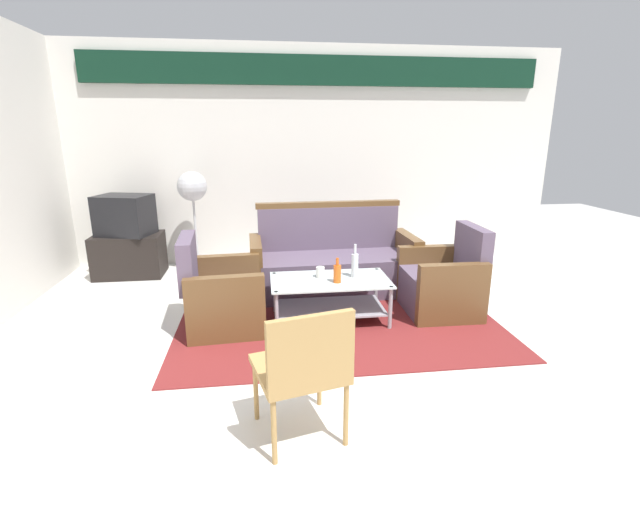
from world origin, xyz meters
name	(u,v)px	position (x,y,z in m)	size (l,w,h in m)	color
ground_plane	(368,365)	(0.00, 0.00, 0.00)	(14.00, 14.00, 0.00)	silver
wall_back	(319,151)	(0.00, 3.05, 1.48)	(6.52, 0.19, 2.80)	silver
rug	(336,316)	(-0.10, 0.96, 0.01)	(2.96, 2.23, 0.01)	maroon
couch	(333,264)	(-0.02, 1.67, 0.32)	(1.82, 0.80, 0.96)	#5B4C60
armchair_left	(222,297)	(-1.16, 0.86, 0.29)	(0.74, 0.80, 0.85)	#5B4C60
armchair_right	(443,284)	(0.97, 0.96, 0.29)	(0.71, 0.77, 0.85)	#5B4C60
coffee_table	(330,294)	(-0.17, 0.87, 0.27)	(1.10, 0.60, 0.40)	silver
bottle_clear	(355,265)	(0.07, 0.92, 0.53)	(0.07, 0.07, 0.32)	silver
bottle_orange	(337,273)	(-0.12, 0.79, 0.50)	(0.07, 0.07, 0.23)	#D85919
cup	(320,272)	(-0.25, 0.95, 0.46)	(0.08, 0.08, 0.10)	silver
tv_stand	(129,255)	(-2.42, 2.55, 0.26)	(0.80, 0.50, 0.52)	black
television	(125,215)	(-2.42, 2.55, 0.76)	(0.70, 0.59, 0.48)	black
pedestal_fan	(193,192)	(-1.61, 2.60, 1.01)	(0.36, 0.36, 1.27)	#2D2D33
wicker_chair	(303,365)	(-0.57, -0.79, 0.49)	(0.58, 0.58, 0.84)	#AD844C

